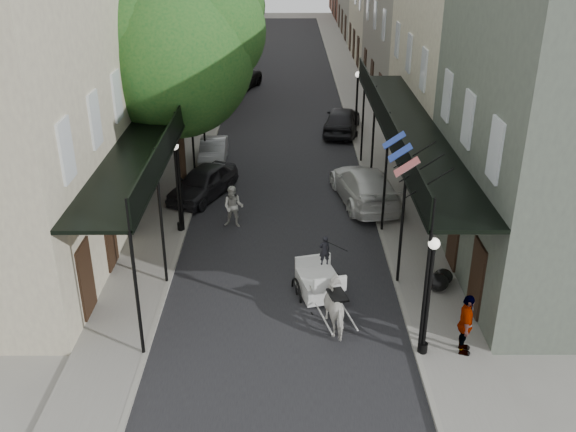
{
  "coord_description": "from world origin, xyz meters",
  "views": [
    {
      "loc": [
        0.15,
        -17.16,
        11.63
      ],
      "look_at": [
        0.21,
        4.14,
        1.6
      ],
      "focal_mm": 40.0,
      "sensor_mm": 36.0,
      "label": 1
    }
  ],
  "objects_px": {
    "car_left_mid": "(213,152)",
    "car_right_far": "(342,120)",
    "tree_near": "(183,50)",
    "tree_far": "(216,17)",
    "lamppost_right_near": "(428,295)",
    "horse": "(338,307)",
    "car_left_near": "(203,183)",
    "car_left_far": "(235,80)",
    "pedestrian_sidewalk_left": "(217,100)",
    "lamppost_right_far": "(357,103)",
    "pedestrian_sidewalk_right": "(466,325)",
    "lamppost_left": "(178,185)",
    "pedestrian_walking": "(233,207)",
    "car_right_near": "(364,186)",
    "carriage": "(316,265)"
  },
  "relations": [
    {
      "from": "lamppost_right_far",
      "to": "car_left_far",
      "type": "distance_m",
      "value": 13.66
    },
    {
      "from": "pedestrian_walking",
      "to": "car_left_mid",
      "type": "height_order",
      "value": "pedestrian_walking"
    },
    {
      "from": "pedestrian_sidewalk_left",
      "to": "car_left_mid",
      "type": "height_order",
      "value": "pedestrian_sidewalk_left"
    },
    {
      "from": "tree_far",
      "to": "car_left_mid",
      "type": "height_order",
      "value": "tree_far"
    },
    {
      "from": "car_left_near",
      "to": "pedestrian_sidewalk_right",
      "type": "bearing_deg",
      "value": -27.82
    },
    {
      "from": "pedestrian_sidewalk_right",
      "to": "car_left_near",
      "type": "relative_size",
      "value": 0.45
    },
    {
      "from": "tree_near",
      "to": "car_left_near",
      "type": "bearing_deg",
      "value": -46.25
    },
    {
      "from": "car_left_near",
      "to": "car_right_far",
      "type": "bearing_deg",
      "value": 78.19
    },
    {
      "from": "car_left_near",
      "to": "car_right_far",
      "type": "relative_size",
      "value": 0.91
    },
    {
      "from": "lamppost_right_near",
      "to": "car_right_far",
      "type": "height_order",
      "value": "lamppost_right_near"
    },
    {
      "from": "car_left_near",
      "to": "car_right_far",
      "type": "distance_m",
      "value": 11.75
    },
    {
      "from": "lamppost_left",
      "to": "car_right_far",
      "type": "xyz_separation_m",
      "value": [
        7.5,
        13.0,
        -1.26
      ]
    },
    {
      "from": "lamppost_right_near",
      "to": "pedestrian_walking",
      "type": "bearing_deg",
      "value": 125.53
    },
    {
      "from": "horse",
      "to": "pedestrian_sidewalk_left",
      "type": "xyz_separation_m",
      "value": [
        -5.93,
        23.05,
        0.32
      ]
    },
    {
      "from": "horse",
      "to": "car_left_near",
      "type": "distance_m",
      "value": 11.46
    },
    {
      "from": "lamppost_right_far",
      "to": "pedestrian_sidewalk_right",
      "type": "relative_size",
      "value": 1.96
    },
    {
      "from": "car_left_mid",
      "to": "car_right_far",
      "type": "xyz_separation_m",
      "value": [
        7.0,
        5.0,
        0.18
      ]
    },
    {
      "from": "lamppost_right_far",
      "to": "carriage",
      "type": "xyz_separation_m",
      "value": [
        -2.94,
        -16.37,
        -1.09
      ]
    },
    {
      "from": "tree_far",
      "to": "tree_near",
      "type": "bearing_deg",
      "value": -89.81
    },
    {
      "from": "tree_near",
      "to": "lamppost_right_near",
      "type": "xyz_separation_m",
      "value": [
        8.3,
        -12.18,
        -4.44
      ]
    },
    {
      "from": "pedestrian_walking",
      "to": "pedestrian_sidewalk_right",
      "type": "relative_size",
      "value": 0.93
    },
    {
      "from": "tree_far",
      "to": "lamppost_left",
      "type": "height_order",
      "value": "tree_far"
    },
    {
      "from": "tree_near",
      "to": "tree_far",
      "type": "height_order",
      "value": "tree_near"
    },
    {
      "from": "horse",
      "to": "car_left_mid",
      "type": "xyz_separation_m",
      "value": [
        -5.33,
        14.59,
        -0.12
      ]
    },
    {
      "from": "lamppost_left",
      "to": "lamppost_right_far",
      "type": "xyz_separation_m",
      "value": [
        8.2,
        12.0,
        0.0
      ]
    },
    {
      "from": "car_left_mid",
      "to": "car_right_far",
      "type": "distance_m",
      "value": 8.6
    },
    {
      "from": "horse",
      "to": "car_left_near",
      "type": "height_order",
      "value": "horse"
    },
    {
      "from": "lamppost_left",
      "to": "carriage",
      "type": "xyz_separation_m",
      "value": [
        5.26,
        -4.37,
        -1.09
      ]
    },
    {
      "from": "lamppost_right_far",
      "to": "car_right_near",
      "type": "relative_size",
      "value": 0.69
    },
    {
      "from": "lamppost_right_near",
      "to": "horse",
      "type": "bearing_deg",
      "value": 149.25
    },
    {
      "from": "tree_far",
      "to": "pedestrian_sidewalk_left",
      "type": "height_order",
      "value": "tree_far"
    },
    {
      "from": "horse",
      "to": "lamppost_left",
      "type": "bearing_deg",
      "value": -62.88
    },
    {
      "from": "car_left_mid",
      "to": "lamppost_left",
      "type": "bearing_deg",
      "value": -95.06
    },
    {
      "from": "tree_far",
      "to": "car_right_near",
      "type": "height_order",
      "value": "tree_far"
    },
    {
      "from": "lamppost_right_near",
      "to": "car_left_mid",
      "type": "relative_size",
      "value": 1.0
    },
    {
      "from": "lamppost_right_near",
      "to": "lamppost_left",
      "type": "bearing_deg",
      "value": 135.71
    },
    {
      "from": "pedestrian_walking",
      "to": "car_right_far",
      "type": "bearing_deg",
      "value": 76.14
    },
    {
      "from": "tree_far",
      "to": "car_right_far",
      "type": "relative_size",
      "value": 1.86
    },
    {
      "from": "pedestrian_walking",
      "to": "tree_far",
      "type": "bearing_deg",
      "value": 106.81
    },
    {
      "from": "car_left_far",
      "to": "car_right_far",
      "type": "distance_m",
      "value": 12.37
    },
    {
      "from": "horse",
      "to": "car_left_far",
      "type": "xyz_separation_m",
      "value": [
        -5.33,
        29.79,
        -0.0
      ]
    },
    {
      "from": "lamppost_left",
      "to": "pedestrian_sidewalk_right",
      "type": "height_order",
      "value": "lamppost_left"
    },
    {
      "from": "car_left_mid",
      "to": "car_right_far",
      "type": "bearing_deg",
      "value": 34.07
    },
    {
      "from": "lamppost_right_far",
      "to": "pedestrian_sidewalk_right",
      "type": "distance_m",
      "value": 20.06
    },
    {
      "from": "tree_far",
      "to": "car_left_mid",
      "type": "distance_m",
      "value": 11.46
    },
    {
      "from": "lamppost_right_near",
      "to": "carriage",
      "type": "xyz_separation_m",
      "value": [
        -2.94,
        3.63,
        -1.09
      ]
    },
    {
      "from": "pedestrian_sidewalk_right",
      "to": "car_left_far",
      "type": "height_order",
      "value": "pedestrian_sidewalk_right"
    },
    {
      "from": "tree_near",
      "to": "tree_far",
      "type": "relative_size",
      "value": 1.12
    },
    {
      "from": "lamppost_right_near",
      "to": "car_left_mid",
      "type": "xyz_separation_m",
      "value": [
        -7.7,
        16.0,
        -1.44
      ]
    },
    {
      "from": "car_right_far",
      "to": "tree_near",
      "type": "bearing_deg",
      "value": 60.02
    }
  ]
}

